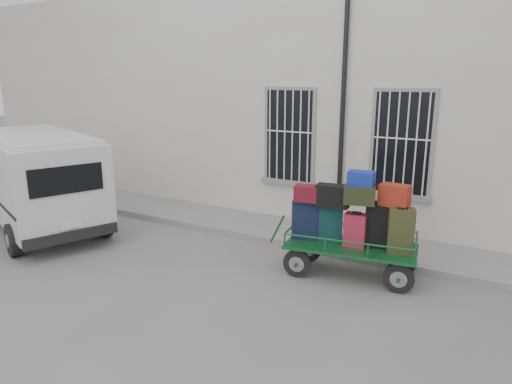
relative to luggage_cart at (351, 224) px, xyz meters
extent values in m
plane|color=slate|center=(-1.98, -0.67, -1.02)|extent=(80.00, 80.00, 0.00)
cube|color=beige|center=(-1.98, 4.83, 1.98)|extent=(24.00, 5.00, 6.00)
cylinder|color=black|center=(-1.03, 2.25, 1.78)|extent=(0.11, 0.11, 5.60)
cube|color=black|center=(-2.38, 2.31, 1.23)|extent=(1.20, 0.08, 2.20)
cube|color=gray|center=(-2.38, 2.29, 0.07)|extent=(1.45, 0.22, 0.12)
cube|color=black|center=(0.32, 2.31, 1.23)|extent=(1.20, 0.08, 2.20)
cube|color=gray|center=(0.32, 2.29, 0.07)|extent=(1.45, 0.22, 0.12)
cube|color=gray|center=(-1.98, 1.53, -0.94)|extent=(24.00, 1.70, 0.15)
cylinder|color=black|center=(-0.82, -0.55, -0.75)|extent=(0.54, 0.14, 0.54)
cylinder|color=gray|center=(-0.82, -0.55, -0.75)|extent=(0.31, 0.14, 0.29)
cylinder|color=black|center=(-0.93, 0.25, -0.75)|extent=(0.54, 0.14, 0.54)
cylinder|color=gray|center=(-0.93, 0.25, -0.75)|extent=(0.31, 0.14, 0.29)
cylinder|color=black|center=(0.99, -0.29, -0.75)|extent=(0.54, 0.14, 0.54)
cylinder|color=gray|center=(0.99, -0.29, -0.75)|extent=(0.31, 0.14, 0.29)
cylinder|color=black|center=(0.87, 0.52, -0.75)|extent=(0.54, 0.14, 0.54)
cylinder|color=gray|center=(0.87, 0.52, -0.75)|extent=(0.31, 0.14, 0.29)
cube|color=#145B28|center=(0.03, -0.02, -0.43)|extent=(2.49, 1.40, 0.05)
cylinder|color=#145B28|center=(-1.40, -0.23, -0.27)|extent=(0.31, 0.09, 0.60)
cube|color=black|center=(-0.87, -0.06, -0.02)|extent=(0.59, 0.45, 0.76)
cube|color=black|center=(-0.87, -0.06, 0.38)|extent=(0.23, 0.18, 0.03)
cube|color=#0E2E33|center=(-0.40, 0.03, -0.05)|extent=(0.50, 0.39, 0.71)
cube|color=black|center=(-0.40, 0.03, 0.32)|extent=(0.19, 0.15, 0.03)
cube|color=maroon|center=(0.10, -0.02, -0.09)|extent=(0.40, 0.27, 0.62)
cube|color=black|center=(0.10, -0.02, 0.23)|extent=(0.17, 0.15, 0.03)
cube|color=black|center=(0.45, 0.15, 0.01)|extent=(0.49, 0.36, 0.82)
cube|color=black|center=(0.45, 0.15, 0.44)|extent=(0.19, 0.16, 0.03)
cube|color=#2D3018|center=(0.90, 0.04, 0.01)|extent=(0.50, 0.40, 0.81)
cube|color=black|center=(0.90, 0.04, 0.43)|extent=(0.19, 0.16, 0.03)
cube|color=#53101B|center=(-0.81, -0.15, 0.52)|extent=(0.53, 0.38, 0.31)
cube|color=black|center=(-0.34, -0.08, 0.51)|extent=(0.64, 0.37, 0.41)
cube|color=#282A15|center=(0.15, -0.05, 0.58)|extent=(0.61, 0.46, 0.32)
cube|color=maroon|center=(0.72, 0.15, 0.60)|extent=(0.54, 0.35, 0.38)
cube|color=#16169D|center=(0.14, 0.01, 0.87)|extent=(0.47, 0.34, 0.26)
cube|color=silver|center=(-7.45, -1.08, 0.31)|extent=(4.97, 3.52, 1.87)
cube|color=silver|center=(-7.45, -1.08, 1.29)|extent=(4.72, 3.29, 0.10)
cube|color=black|center=(-9.56, -0.24, 0.67)|extent=(0.81, 1.66, 0.78)
cube|color=black|center=(-5.32, -1.92, 0.62)|extent=(0.57, 1.37, 0.57)
cube|color=black|center=(-5.33, -1.92, -0.57)|extent=(0.80, 1.82, 0.23)
cube|color=white|center=(-5.29, -1.93, -0.33)|extent=(0.19, 0.42, 0.12)
cylinder|color=black|center=(-8.50, 0.37, -0.67)|extent=(0.74, 0.47, 0.71)
cylinder|color=black|center=(-6.40, -2.52, -0.67)|extent=(0.74, 0.47, 0.71)
cylinder|color=black|center=(-5.70, -0.74, -0.67)|extent=(0.74, 0.47, 0.71)
camera|label=1|loc=(2.44, -7.83, 2.62)|focal=32.00mm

